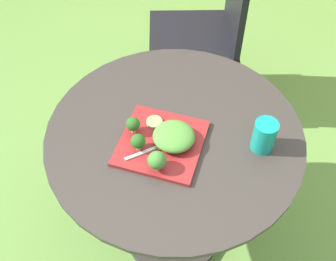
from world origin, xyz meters
name	(u,v)px	position (x,y,z in m)	size (l,w,h in m)	color
ground_plane	(173,230)	(0.00, 0.00, 0.00)	(12.00, 12.00, 0.00)	#669342
patio_table	(174,177)	(0.00, 0.00, 0.45)	(0.86, 0.86, 0.71)	#38332D
patio_chair	(211,23)	(-0.07, 0.88, 0.53)	(0.56, 0.56, 0.90)	black
salad_plate	(161,143)	(-0.03, -0.06, 0.72)	(0.26, 0.26, 0.01)	maroon
drinking_glass	(264,137)	(0.28, 0.03, 0.76)	(0.07, 0.07, 0.11)	#149989
fork	(152,149)	(-0.04, -0.10, 0.73)	(0.12, 0.12, 0.00)	silver
lettuce_mound	(174,136)	(0.01, -0.05, 0.75)	(0.14, 0.13, 0.05)	#519338
broccoli_floret_0	(133,124)	(-0.13, -0.05, 0.77)	(0.05, 0.05, 0.06)	#99B770
broccoli_floret_1	(157,160)	(-0.01, -0.16, 0.77)	(0.06, 0.06, 0.07)	#99B770
broccoli_floret_2	(138,142)	(-0.09, -0.11, 0.76)	(0.05, 0.05, 0.06)	#99B770
cucumber_slice_0	(154,122)	(-0.07, 0.01, 0.73)	(0.05, 0.05, 0.01)	#8EB766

